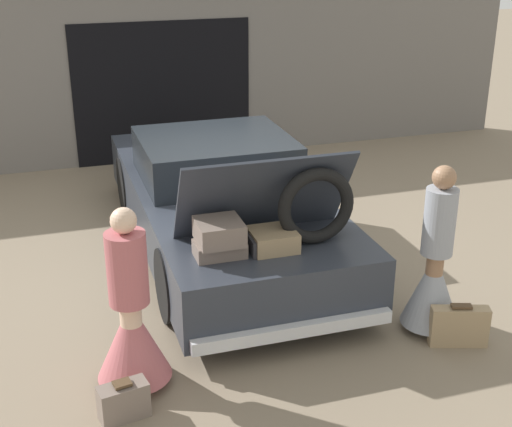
# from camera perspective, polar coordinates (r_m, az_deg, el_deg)

# --- Properties ---
(ground_plane) EXTENTS (40.00, 40.00, 0.00)m
(ground_plane) POSITION_cam_1_polar(r_m,az_deg,el_deg) (8.51, -2.66, -2.71)
(ground_plane) COLOR #7F705B
(garage_wall_back) EXTENTS (12.00, 0.14, 2.80)m
(garage_wall_back) POSITION_cam_1_polar(r_m,az_deg,el_deg) (11.46, -7.55, 11.06)
(garage_wall_back) COLOR slate
(garage_wall_back) RESTS_ON ground_plane
(car) EXTENTS (1.99, 4.87, 1.67)m
(car) POSITION_cam_1_polar(r_m,az_deg,el_deg) (8.27, -2.71, 0.98)
(car) COLOR #2D333D
(car) RESTS_ON ground_plane
(person_left) EXTENTS (0.62, 0.62, 1.59)m
(person_left) POSITION_cam_1_polar(r_m,az_deg,el_deg) (5.95, -9.94, -8.75)
(person_left) COLOR beige
(person_left) RESTS_ON ground_plane
(person_right) EXTENTS (0.55, 0.55, 1.64)m
(person_right) POSITION_cam_1_polar(r_m,az_deg,el_deg) (6.80, 14.05, -4.69)
(person_right) COLOR #997051
(person_right) RESTS_ON ground_plane
(suitcase_beside_left_person) EXTENTS (0.41, 0.25, 0.33)m
(suitcase_beside_left_person) POSITION_cam_1_polar(r_m,az_deg,el_deg) (5.81, -10.54, -14.55)
(suitcase_beside_left_person) COLOR #75665B
(suitcase_beside_left_person) RESTS_ON ground_plane
(suitcase_beside_right_person) EXTENTS (0.54, 0.29, 0.41)m
(suitcase_beside_right_person) POSITION_cam_1_polar(r_m,az_deg,el_deg) (6.81, 15.93, -8.66)
(suitcase_beside_right_person) COLOR #9E8460
(suitcase_beside_right_person) RESTS_ON ground_plane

